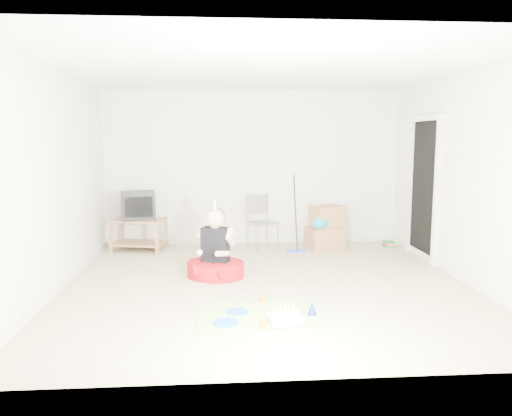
{
  "coord_description": "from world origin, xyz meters",
  "views": [
    {
      "loc": [
        -0.57,
        -5.99,
        1.8
      ],
      "look_at": [
        -0.1,
        0.4,
        0.9
      ],
      "focal_mm": 35.0,
      "sensor_mm": 36.0,
      "label": 1
    }
  ],
  "objects": [
    {
      "name": "blue_party_hat",
      "position": [
        0.36,
        -1.13,
        0.08
      ],
      "size": [
        0.13,
        0.13,
        0.14
      ],
      "primitive_type": "cone",
      "rotation": [
        0.0,
        0.0,
        0.49
      ],
      "color": "#16339D",
      "rests_on": "party_mat"
    },
    {
      "name": "floor_mop",
      "position": [
        0.64,
        1.7,
        0.26
      ],
      "size": [
        0.3,
        0.41,
        1.21
      ],
      "color": "#2446B8",
      "rests_on": "ground"
    },
    {
      "name": "birthday_cake",
      "position": [
        0.05,
        -1.36,
        0.04
      ],
      "size": [
        0.36,
        0.31,
        0.15
      ],
      "color": "white",
      "rests_on": "party_mat"
    },
    {
      "name": "doorway_recess",
      "position": [
        2.48,
        1.2,
        1.02
      ],
      "size": [
        0.02,
        0.9,
        2.05
      ],
      "primitive_type": "cube",
      "color": "black",
      "rests_on": "ground"
    },
    {
      "name": "blue_plate_far",
      "position": [
        -0.52,
        -1.32,
        0.01
      ],
      "size": [
        0.27,
        0.27,
        0.01
      ],
      "primitive_type": "cylinder",
      "rotation": [
        0.0,
        0.0,
        0.07
      ],
      "color": "blue",
      "rests_on": "party_mat"
    },
    {
      "name": "seated_woman",
      "position": [
        -0.63,
        0.36,
        0.23
      ],
      "size": [
        0.95,
        0.95,
        1.08
      ],
      "color": "#A30F15",
      "rests_on": "ground"
    },
    {
      "name": "folding_chair",
      "position": [
        0.13,
        1.97,
        0.44
      ],
      "size": [
        0.53,
        0.52,
        0.9
      ],
      "color": "gray",
      "rests_on": "ground"
    },
    {
      "name": "orange_cup_near",
      "position": [
        -0.12,
        -0.71,
        0.05
      ],
      "size": [
        0.1,
        0.1,
        0.09
      ],
      "primitive_type": "cylinder",
      "rotation": [
        0.0,
        0.0,
        0.3
      ],
      "color": "orange",
      "rests_on": "party_mat"
    },
    {
      "name": "orange_cup_far",
      "position": [
        -0.17,
        -1.46,
        0.04
      ],
      "size": [
        0.07,
        0.07,
        0.07
      ],
      "primitive_type": "cylinder",
      "rotation": [
        0.0,
        0.0,
        0.08
      ],
      "color": "orange",
      "rests_on": "party_mat"
    },
    {
      "name": "book_pile",
      "position": [
        2.25,
        1.98,
        0.05
      ],
      "size": [
        0.2,
        0.25,
        0.1
      ],
      "color": "#226837",
      "rests_on": "ground"
    },
    {
      "name": "ground",
      "position": [
        0.0,
        0.0,
        0.0
      ],
      "size": [
        5.0,
        5.0,
        0.0
      ],
      "primitive_type": "plane",
      "color": "tan",
      "rests_on": "ground"
    },
    {
      "name": "tv_stand",
      "position": [
        -1.87,
        2.01,
        0.3
      ],
      "size": [
        0.91,
        0.67,
        0.51
      ],
      "color": "#8F6040",
      "rests_on": "ground"
    },
    {
      "name": "crt_tv",
      "position": [
        -1.87,
        2.01,
        0.73
      ],
      "size": [
        0.6,
        0.53,
        0.45
      ],
      "primitive_type": "cube",
      "rotation": [
        0.0,
        0.0,
        0.22
      ],
      "color": "black",
      "rests_on": "tv_stand"
    },
    {
      "name": "cardboard_boxes",
      "position": [
        1.14,
        1.88,
        0.34
      ],
      "size": [
        0.65,
        0.57,
        0.71
      ],
      "color": "#9D6F4C",
      "rests_on": "ground"
    },
    {
      "name": "blue_plate_near",
      "position": [
        -0.4,
        -1.01,
        0.01
      ],
      "size": [
        0.31,
        0.31,
        0.01
      ],
      "primitive_type": "cylinder",
      "rotation": [
        0.0,
        0.0,
        0.41
      ],
      "color": "blue",
      "rests_on": "party_mat"
    },
    {
      "name": "party_mat",
      "position": [
        -0.2,
        -1.07,
        0.0
      ],
      "size": [
        1.32,
        1.01,
        0.01
      ],
      "primitive_type": "cube",
      "rotation": [
        0.0,
        0.0,
        0.09
      ],
      "color": "#E43096",
      "rests_on": "ground"
    }
  ]
}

